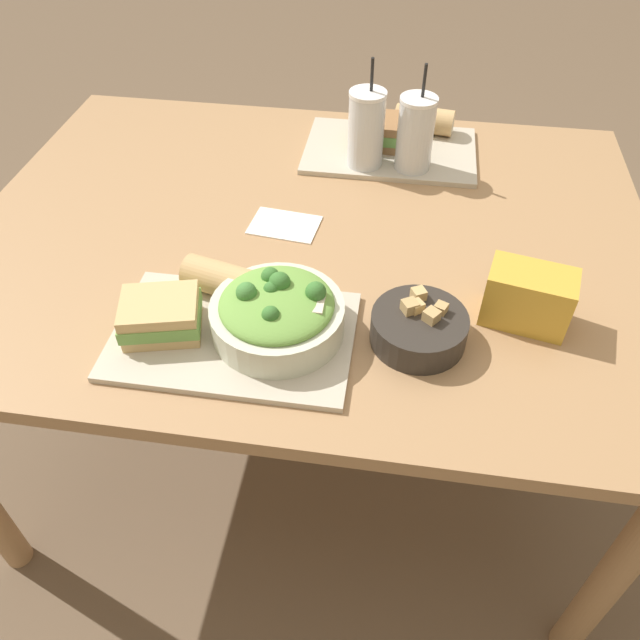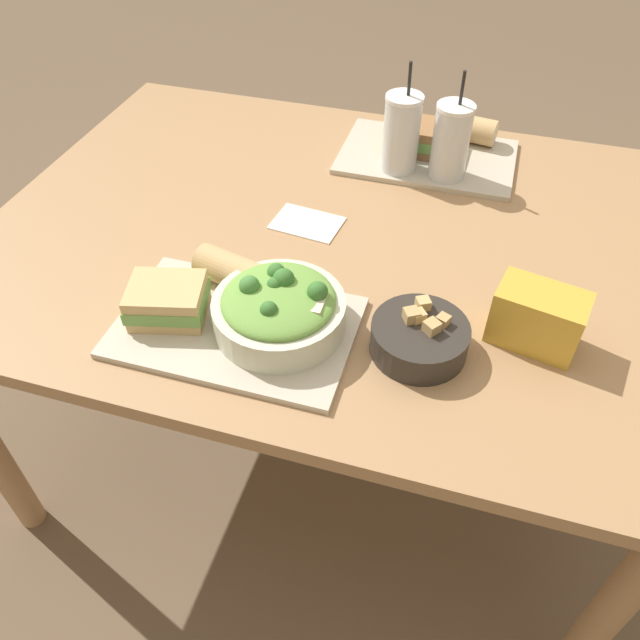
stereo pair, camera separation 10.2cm
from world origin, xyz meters
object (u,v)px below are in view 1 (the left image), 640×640
(salad_bowl, at_px, (279,312))
(soup_bowl, at_px, (419,327))
(baguette_near, at_px, (226,281))
(drink_cup_dark, at_px, (366,131))
(napkin_folded, at_px, (285,225))
(sandwich_near, at_px, (161,316))
(chip_bag, at_px, (528,297))
(sandwich_far, at_px, (384,131))
(drink_cup_red, at_px, (415,136))
(baguette_far, at_px, (425,120))

(salad_bowl, xyz_separation_m, soup_bowl, (0.23, 0.02, -0.02))
(baguette_near, height_order, drink_cup_dark, drink_cup_dark)
(napkin_folded, bearing_deg, baguette_near, -103.97)
(soup_bowl, bearing_deg, baguette_near, 171.32)
(soup_bowl, height_order, sandwich_near, sandwich_near)
(chip_bag, distance_m, napkin_folded, 0.51)
(soup_bowl, xyz_separation_m, sandwich_far, (-0.11, 0.64, 0.01))
(sandwich_near, distance_m, chip_bag, 0.62)
(soup_bowl, bearing_deg, sandwich_far, 99.75)
(chip_bag, bearing_deg, drink_cup_dark, 136.99)
(sandwich_near, xyz_separation_m, drink_cup_dark, (0.28, 0.59, 0.05))
(sandwich_near, relative_size, chip_bag, 0.97)
(salad_bowl, relative_size, chip_bag, 1.42)
(salad_bowl, distance_m, drink_cup_red, 0.60)
(drink_cup_red, xyz_separation_m, napkin_folded, (-0.25, -0.25, -0.09))
(salad_bowl, bearing_deg, baguette_near, 145.67)
(sandwich_far, xyz_separation_m, drink_cup_red, (0.07, -0.10, 0.05))
(sandwich_near, bearing_deg, baguette_near, 37.20)
(baguette_near, relative_size, drink_cup_red, 0.66)
(sandwich_near, bearing_deg, salad_bowl, -5.84)
(baguette_near, xyz_separation_m, baguette_far, (0.33, 0.66, 0.00))
(salad_bowl, height_order, chip_bag, salad_bowl)
(soup_bowl, xyz_separation_m, napkin_folded, (-0.28, 0.29, -0.03))
(chip_bag, height_order, napkin_folded, chip_bag)
(baguette_near, bearing_deg, chip_bag, -73.25)
(baguette_far, relative_size, napkin_folded, 1.00)
(drink_cup_dark, bearing_deg, baguette_near, -112.18)
(sandwich_far, xyz_separation_m, baguette_far, (0.10, 0.08, -0.00))
(baguette_far, bearing_deg, baguette_near, 162.02)
(sandwich_near, relative_size, napkin_folded, 1.02)
(drink_cup_red, distance_m, napkin_folded, 0.36)
(sandwich_far, xyz_separation_m, chip_bag, (0.29, -0.56, 0.01))
(napkin_folded, bearing_deg, soup_bowl, -45.34)
(chip_bag, bearing_deg, baguette_far, 118.76)
(drink_cup_red, bearing_deg, napkin_folded, -134.74)
(sandwich_near, relative_size, drink_cup_dark, 0.62)
(drink_cup_dark, xyz_separation_m, drink_cup_red, (0.11, 0.00, -0.00))
(baguette_near, relative_size, baguette_far, 1.06)
(sandwich_near, xyz_separation_m, baguette_far, (0.41, 0.76, -0.00))
(salad_bowl, xyz_separation_m, baguette_near, (-0.11, 0.08, -0.01))
(drink_cup_dark, distance_m, napkin_folded, 0.30)
(salad_bowl, xyz_separation_m, sandwich_far, (0.12, 0.66, -0.01))
(sandwich_far, bearing_deg, soup_bowl, -79.16)
(sandwich_near, relative_size, baguette_near, 0.95)
(salad_bowl, relative_size, sandwich_far, 1.59)
(sandwich_near, bearing_deg, sandwich_far, 51.26)
(sandwich_far, height_order, napkin_folded, sandwich_far)
(salad_bowl, bearing_deg, chip_bag, 13.80)
(napkin_folded, bearing_deg, drink_cup_red, 45.26)
(drink_cup_red, bearing_deg, sandwich_far, 126.98)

